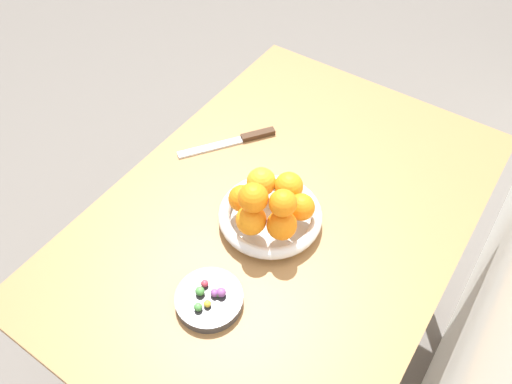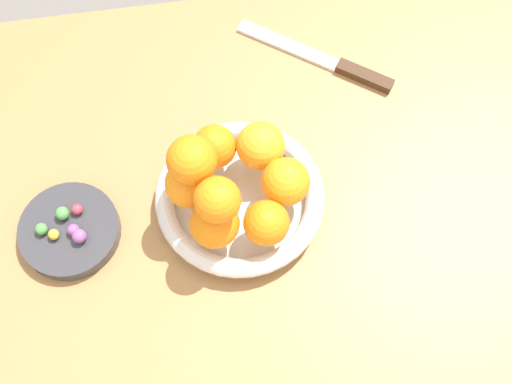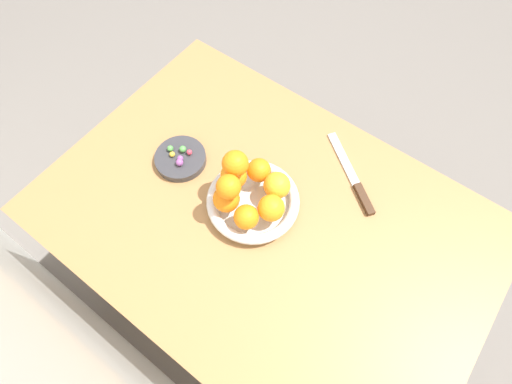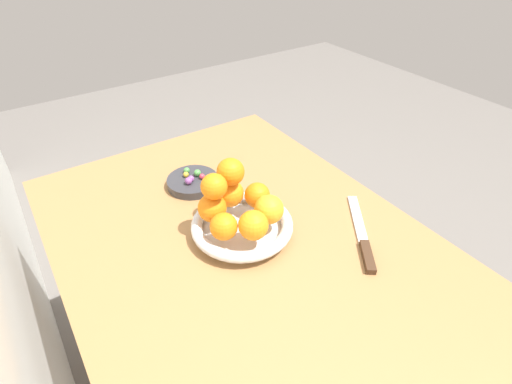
{
  "view_description": "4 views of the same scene",
  "coord_description": "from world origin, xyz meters",
  "px_view_note": "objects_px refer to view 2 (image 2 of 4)",
  "views": [
    {
      "loc": [
        0.62,
        0.34,
        1.64
      ],
      "look_at": [
        0.04,
        -0.05,
        0.82
      ],
      "focal_mm": 35.0,
      "sensor_mm": 36.0,
      "label": 1
    },
    {
      "loc": [
        0.08,
        0.34,
        1.56
      ],
      "look_at": [
        0.03,
        0.01,
        0.82
      ],
      "focal_mm": 45.0,
      "sensor_mm": 36.0,
      "label": 2
    },
    {
      "loc": [
        -0.23,
        0.34,
        1.65
      ],
      "look_at": [
        0.03,
        0.0,
        0.85
      ],
      "focal_mm": 28.0,
      "sensor_mm": 36.0,
      "label": 3
    },
    {
      "loc": [
        -0.54,
        0.34,
        1.36
      ],
      "look_at": [
        0.03,
        -0.04,
        0.85
      ],
      "focal_mm": 28.0,
      "sensor_mm": 36.0,
      "label": 4
    }
  ],
  "objects_px": {
    "orange_3": "(266,223)",
    "candy_ball_6": "(41,226)",
    "fruit_bowl": "(240,198)",
    "orange_0": "(214,147)",
    "dining_table": "(271,228)",
    "candy_ball_4": "(54,234)",
    "candy_dish": "(70,231)",
    "candy_ball_0": "(77,209)",
    "orange_6": "(192,160)",
    "candy_ball_1": "(77,235)",
    "orange_2": "(215,223)",
    "candy_ball_3": "(62,213)",
    "candy_ball_2": "(79,236)",
    "orange_1": "(190,184)",
    "knife": "(328,61)",
    "orange_7": "(217,200)",
    "orange_5": "(261,146)",
    "candy_ball_5": "(73,230)",
    "orange_4": "(285,181)"
  },
  "relations": [
    {
      "from": "candy_ball_2",
      "to": "candy_ball_6",
      "type": "height_order",
      "value": "candy_ball_2"
    },
    {
      "from": "orange_2",
      "to": "fruit_bowl",
      "type": "bearing_deg",
      "value": -126.57
    },
    {
      "from": "orange_2",
      "to": "candy_ball_4",
      "type": "distance_m",
      "value": 0.22
    },
    {
      "from": "orange_1",
      "to": "orange_5",
      "type": "distance_m",
      "value": 0.11
    },
    {
      "from": "orange_3",
      "to": "candy_dish",
      "type": "bearing_deg",
      "value": -11.23
    },
    {
      "from": "candy_ball_1",
      "to": "candy_ball_4",
      "type": "bearing_deg",
      "value": -10.68
    },
    {
      "from": "dining_table",
      "to": "orange_6",
      "type": "bearing_deg",
      "value": -9.11
    },
    {
      "from": "orange_0",
      "to": "candy_ball_1",
      "type": "relative_size",
      "value": 3.99
    },
    {
      "from": "dining_table",
      "to": "candy_ball_4",
      "type": "bearing_deg",
      "value": 1.91
    },
    {
      "from": "fruit_bowl",
      "to": "candy_ball_4",
      "type": "height_order",
      "value": "fruit_bowl"
    },
    {
      "from": "fruit_bowl",
      "to": "orange_3",
      "type": "height_order",
      "value": "orange_3"
    },
    {
      "from": "dining_table",
      "to": "candy_ball_5",
      "type": "bearing_deg",
      "value": 1.63
    },
    {
      "from": "candy_dish",
      "to": "candy_ball_0",
      "type": "height_order",
      "value": "candy_ball_0"
    },
    {
      "from": "orange_1",
      "to": "candy_ball_0",
      "type": "relative_size",
      "value": 4.41
    },
    {
      "from": "candy_ball_4",
      "to": "orange_5",
      "type": "bearing_deg",
      "value": -166.93
    },
    {
      "from": "candy_dish",
      "to": "orange_3",
      "type": "relative_size",
      "value": 2.28
    },
    {
      "from": "orange_0",
      "to": "orange_4",
      "type": "xyz_separation_m",
      "value": [
        -0.08,
        0.06,
        0.0
      ]
    },
    {
      "from": "candy_ball_4",
      "to": "candy_ball_6",
      "type": "height_order",
      "value": "candy_ball_6"
    },
    {
      "from": "dining_table",
      "to": "orange_0",
      "type": "distance_m",
      "value": 0.18
    },
    {
      "from": "candy_ball_5",
      "to": "candy_ball_6",
      "type": "height_order",
      "value": "same"
    },
    {
      "from": "orange_3",
      "to": "candy_ball_6",
      "type": "height_order",
      "value": "orange_3"
    },
    {
      "from": "fruit_bowl",
      "to": "orange_0",
      "type": "xyz_separation_m",
      "value": [
        0.03,
        -0.06,
        0.05
      ]
    },
    {
      "from": "orange_3",
      "to": "candy_ball_4",
      "type": "xyz_separation_m",
      "value": [
        0.28,
        -0.04,
        -0.04
      ]
    },
    {
      "from": "orange_1",
      "to": "orange_4",
      "type": "height_order",
      "value": "same"
    },
    {
      "from": "dining_table",
      "to": "candy_dish",
      "type": "xyz_separation_m",
      "value": [
        0.28,
        0.0,
        0.1
      ]
    },
    {
      "from": "orange_2",
      "to": "candy_dish",
      "type": "bearing_deg",
      "value": -12.52
    },
    {
      "from": "candy_ball_0",
      "to": "candy_dish",
      "type": "bearing_deg",
      "value": 54.55
    },
    {
      "from": "dining_table",
      "to": "candy_ball_5",
      "type": "height_order",
      "value": "candy_ball_5"
    },
    {
      "from": "orange_6",
      "to": "candy_ball_1",
      "type": "relative_size",
      "value": 4.17
    },
    {
      "from": "orange_0",
      "to": "orange_2",
      "type": "height_order",
      "value": "orange_2"
    },
    {
      "from": "candy_dish",
      "to": "orange_7",
      "type": "xyz_separation_m",
      "value": [
        -0.2,
        0.04,
        0.12
      ]
    },
    {
      "from": "orange_6",
      "to": "knife",
      "type": "bearing_deg",
      "value": -137.01
    },
    {
      "from": "orange_6",
      "to": "orange_5",
      "type": "bearing_deg",
      "value": -155.85
    },
    {
      "from": "candy_ball_2",
      "to": "knife",
      "type": "height_order",
      "value": "candy_ball_2"
    },
    {
      "from": "orange_3",
      "to": "candy_ball_2",
      "type": "height_order",
      "value": "orange_3"
    },
    {
      "from": "knife",
      "to": "orange_5",
      "type": "bearing_deg",
      "value": 51.7
    },
    {
      "from": "candy_ball_5",
      "to": "orange_7",
      "type": "bearing_deg",
      "value": 170.87
    },
    {
      "from": "orange_0",
      "to": "candy_ball_6",
      "type": "height_order",
      "value": "orange_0"
    },
    {
      "from": "candy_ball_6",
      "to": "orange_0",
      "type": "bearing_deg",
      "value": -165.65
    },
    {
      "from": "candy_ball_2",
      "to": "candy_ball_3",
      "type": "xyz_separation_m",
      "value": [
        0.02,
        -0.04,
        -0.0
      ]
    },
    {
      "from": "candy_ball_2",
      "to": "fruit_bowl",
      "type": "bearing_deg",
      "value": -172.97
    },
    {
      "from": "orange_4",
      "to": "orange_5",
      "type": "distance_m",
      "value": 0.06
    },
    {
      "from": "orange_6",
      "to": "orange_7",
      "type": "bearing_deg",
      "value": 113.59
    },
    {
      "from": "orange_2",
      "to": "orange_7",
      "type": "distance_m",
      "value": 0.06
    },
    {
      "from": "orange_3",
      "to": "candy_ball_3",
      "type": "xyz_separation_m",
      "value": [
        0.26,
        -0.07,
        -0.04
      ]
    },
    {
      "from": "orange_0",
      "to": "candy_ball_0",
      "type": "distance_m",
      "value": 0.2
    },
    {
      "from": "fruit_bowl",
      "to": "candy_ball_3",
      "type": "height_order",
      "value": "same"
    },
    {
      "from": "candy_dish",
      "to": "knife",
      "type": "relative_size",
      "value": 0.61
    },
    {
      "from": "orange_0",
      "to": "orange_1",
      "type": "xyz_separation_m",
      "value": [
        0.04,
        0.05,
        0.0
      ]
    },
    {
      "from": "dining_table",
      "to": "candy_ball_6",
      "type": "distance_m",
      "value": 0.33
    }
  ]
}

